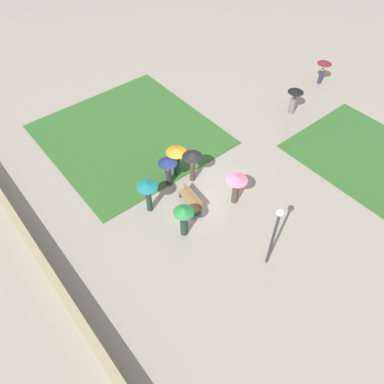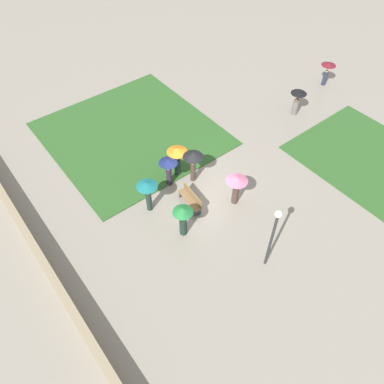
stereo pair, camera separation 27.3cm
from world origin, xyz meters
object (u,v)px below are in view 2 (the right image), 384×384
Objects in this scene: crowd_person_teal at (148,190)px; lone_walker_mid_plaza at (328,68)px; lamp_post at (274,231)px; crowd_person_green at (183,216)px; park_bench at (191,199)px; lone_walker_far_path at (297,99)px; crowd_person_pink at (237,184)px; crowd_person_orange at (177,155)px; crowd_person_black at (193,159)px; crowd_person_navy at (168,166)px.

crowd_person_teal is 1.13× the size of lone_walker_mid_plaza.
crowd_person_green is at bearing -152.37° from lamp_post.
lone_walker_far_path is (-1.94, 10.12, 0.67)m from park_bench.
crowd_person_orange is at bearing 104.93° from crowd_person_pink.
lamp_post is 2.21× the size of lone_walker_mid_plaza.
crowd_person_teal is at bearing 121.83° from lone_walker_mid_plaza.
lone_walker_mid_plaza is (-7.82, 13.89, -1.21)m from lamp_post.
crowd_person_black is 3.04m from crowd_person_teal.
lone_walker_mid_plaza is at bearing 95.65° from crowd_person_orange.
crowd_person_pink is at bearing -17.70° from crowd_person_green.
crowd_person_teal is 1.06× the size of crowd_person_pink.
crowd_person_green is (1.18, -1.40, 0.85)m from park_bench.
lone_walker_far_path is (-0.05, 10.13, -0.22)m from crowd_person_navy.
crowd_person_black reaches higher than park_bench.
crowd_person_pink is 13.20m from lone_walker_mid_plaza.
crowd_person_black reaches higher than crowd_person_green.
crowd_person_pink reaches higher than lone_walker_mid_plaza.
lone_walker_far_path is 1.02× the size of lone_walker_mid_plaza.
crowd_person_black reaches higher than crowd_person_teal.
crowd_person_pink reaches higher than park_bench.
lamp_post reaches higher than crowd_person_orange.
lamp_post is at bearing -28.06° from crowd_person_navy.
crowd_person_teal is (-1.08, -1.84, 0.97)m from park_bench.
crowd_person_pink is (2.59, 0.71, -0.22)m from crowd_person_black.
lone_walker_mid_plaza is (-1.04, 4.29, 0.14)m from lone_walker_far_path.
park_bench is 0.93× the size of crowd_person_navy.
crowd_person_pink is 0.96× the size of crowd_person_green.
crowd_person_pink is 3.68m from crowd_person_navy.
lamp_post reaches higher than lone_walker_far_path.
crowd_person_orange is at bearing 66.97° from lone_walker_far_path.
crowd_person_pink is at bearing 133.87° from lone_walker_mid_plaza.
crowd_person_teal reaches higher than crowd_person_pink.
crowd_person_teal is at bearing 145.31° from crowd_person_pink.
lone_walker_far_path is (-3.20, 8.22, -0.22)m from crowd_person_pink.
lone_walker_mid_plaza is at bearing 21.02° from crowd_person_black.
park_bench is at bearing 23.76° from crowd_person_green.
crowd_person_pink is 1.04× the size of lone_walker_far_path.
lamp_post reaches higher than crowd_person_pink.
lone_walker_mid_plaza is (-4.23, 12.51, -0.08)m from crowd_person_pink.
lamp_post reaches higher than crowd_person_teal.
lamp_post is (4.84, 0.51, 2.01)m from park_bench.
crowd_person_pink is at bearing 89.88° from lone_walker_far_path.
crowd_person_orange is (-0.88, -0.39, -0.17)m from crowd_person_black.
lamp_post is 2.07× the size of crowd_person_pink.
lone_walker_mid_plaza reaches higher than park_bench.
lone_walker_mid_plaza is at bearing 119.37° from lamp_post.
crowd_person_navy is (-0.56, -1.20, -0.21)m from crowd_person_black.
lone_walker_far_path is (-0.61, 8.93, -0.44)m from crowd_person_black.
crowd_person_navy is at bearing -175.51° from lamp_post.
crowd_person_navy is at bearing 169.08° from crowd_person_black.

